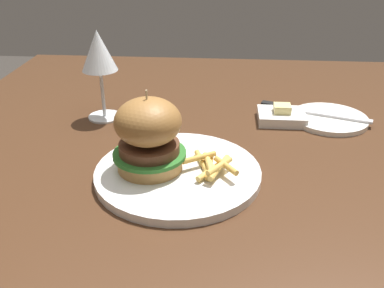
% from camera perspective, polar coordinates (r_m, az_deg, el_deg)
% --- Properties ---
extents(dining_table, '(1.12, 0.95, 0.74)m').
position_cam_1_polar(dining_table, '(0.90, 2.76, -2.72)').
color(dining_table, '#472B19').
rests_on(dining_table, ground).
extents(main_plate, '(0.26, 0.26, 0.01)m').
position_cam_1_polar(main_plate, '(0.68, -1.89, -3.87)').
color(main_plate, white).
rests_on(main_plate, dining_table).
extents(burger_sandwich, '(0.11, 0.11, 0.13)m').
position_cam_1_polar(burger_sandwich, '(0.66, -5.81, 1.24)').
color(burger_sandwich, '#B78447').
rests_on(burger_sandwich, main_plate).
extents(fries_pile, '(0.09, 0.10, 0.02)m').
position_cam_1_polar(fries_pile, '(0.66, 2.62, -2.83)').
color(fries_pile, '#E0B251').
rests_on(fries_pile, main_plate).
extents(wine_glass, '(0.07, 0.07, 0.18)m').
position_cam_1_polar(wine_glass, '(0.86, -12.34, 11.63)').
color(wine_glass, silver).
rests_on(wine_glass, dining_table).
extents(bread_plate, '(0.15, 0.15, 0.01)m').
position_cam_1_polar(bread_plate, '(0.92, 17.82, 3.23)').
color(bread_plate, white).
rests_on(bread_plate, dining_table).
extents(table_knife, '(0.22, 0.09, 0.01)m').
position_cam_1_polar(table_knife, '(0.92, 14.76, 4.30)').
color(table_knife, silver).
rests_on(table_knife, bread_plate).
extents(butter_dish, '(0.09, 0.08, 0.04)m').
position_cam_1_polar(butter_dish, '(0.89, 11.84, 3.69)').
color(butter_dish, white).
rests_on(butter_dish, dining_table).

